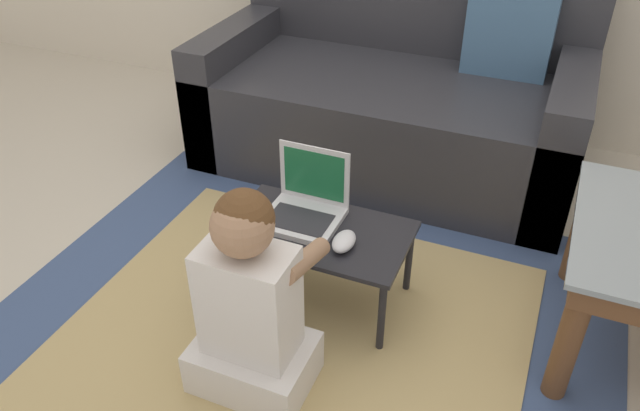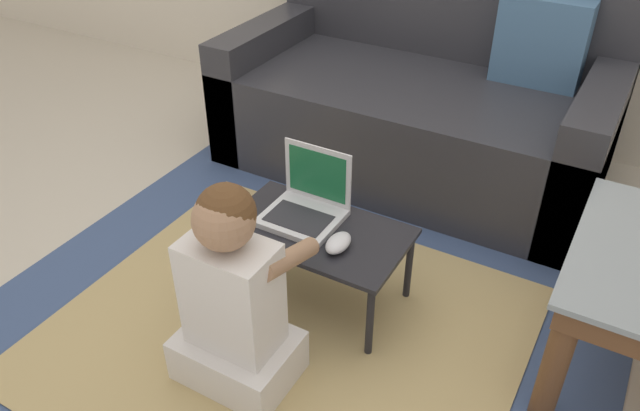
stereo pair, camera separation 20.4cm
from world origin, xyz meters
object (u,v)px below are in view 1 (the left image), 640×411
Objects in this scene: couch at (396,94)px; person_seated at (249,306)px; laptop at (305,208)px; laptop_desk at (319,237)px; computer_mouse at (344,241)px.

person_seated is at bearing -88.88° from couch.
laptop is 0.37× the size of person_seated.
laptop is at bearing -90.17° from couch.
laptop_desk is at bearing -33.37° from laptop.
laptop is at bearing 146.63° from laptop_desk.
laptop reaches higher than laptop_desk.
person_seated is (0.03, -0.46, -0.03)m from laptop.
laptop_desk is 2.38× the size of laptop.
person_seated is at bearing -85.99° from laptop.
laptop_desk is 0.88× the size of person_seated.
laptop_desk is 0.11m from laptop.
computer_mouse is at bearing 68.03° from person_seated.
computer_mouse is 0.39m from person_seated.
couch is at bearing 91.12° from person_seated.
laptop is at bearing 94.01° from person_seated.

